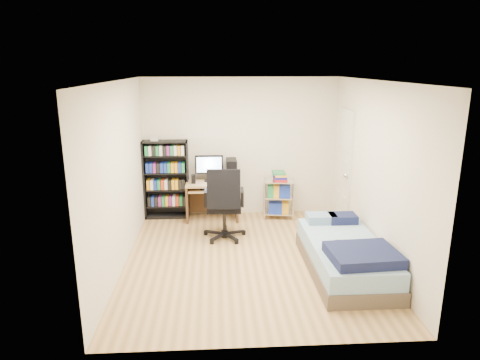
{
  "coord_description": "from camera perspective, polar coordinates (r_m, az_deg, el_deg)",
  "views": [
    {
      "loc": [
        -0.47,
        -5.63,
        2.7
      ],
      "look_at": [
        -0.11,
        0.4,
        1.07
      ],
      "focal_mm": 32.0,
      "sensor_mm": 36.0,
      "label": 1
    }
  ],
  "objects": [
    {
      "name": "wire_cart",
      "position": [
        7.72,
        5.24,
        -1.02
      ],
      "size": [
        0.59,
        0.46,
        0.87
      ],
      "rotation": [
        0.0,
        0.0,
        -0.15
      ],
      "color": "silver",
      "rests_on": "room"
    },
    {
      "name": "door",
      "position": [
        7.51,
        13.64,
        1.59
      ],
      "size": [
        0.12,
        0.8,
        2.0
      ],
      "color": "silver",
      "rests_on": "room"
    },
    {
      "name": "media_shelf",
      "position": [
        7.77,
        -9.8,
        0.18
      ],
      "size": [
        0.8,
        0.27,
        1.47
      ],
      "color": "black",
      "rests_on": "room"
    },
    {
      "name": "room",
      "position": [
        5.83,
        1.27,
        0.72
      ],
      "size": [
        3.58,
        4.08,
        2.58
      ],
      "color": "tan",
      "rests_on": "ground"
    },
    {
      "name": "computer_desk",
      "position": [
        7.64,
        -3.07,
        -0.68
      ],
      "size": [
        0.92,
        0.53,
        1.15
      ],
      "color": "tan",
      "rests_on": "room"
    },
    {
      "name": "bed",
      "position": [
        5.96,
        13.91,
        -9.73
      ],
      "size": [
        0.96,
        1.91,
        0.55
      ],
      "color": "brown",
      "rests_on": "room"
    },
    {
      "name": "office_chair",
      "position": [
        6.81,
        -2.11,
        -4.85
      ],
      "size": [
        0.73,
        0.73,
        1.18
      ],
      "rotation": [
        0.0,
        0.0,
        -0.04
      ],
      "color": "black",
      "rests_on": "room"
    }
  ]
}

